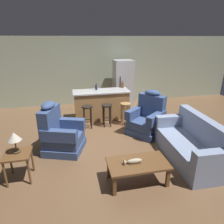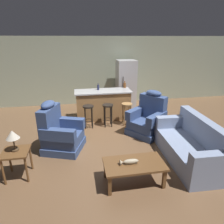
{
  "view_description": "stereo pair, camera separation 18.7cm",
  "coord_description": "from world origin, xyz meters",
  "views": [
    {
      "loc": [
        -0.98,
        -4.78,
        2.54
      ],
      "look_at": [
        0.04,
        -0.1,
        0.75
      ],
      "focal_mm": 32.0,
      "sensor_mm": 36.0,
      "label": 1
    },
    {
      "loc": [
        -0.8,
        -4.81,
        2.54
      ],
      "look_at": [
        0.04,
        -0.1,
        0.75
      ],
      "focal_mm": 32.0,
      "sensor_mm": 36.0,
      "label": 2
    }
  ],
  "objects": [
    {
      "name": "ground_plane",
      "position": [
        0.0,
        0.0,
        0.0
      ],
      "size": [
        12.0,
        12.0,
        0.0
      ],
      "color": "brown"
    },
    {
      "name": "back_wall",
      "position": [
        0.0,
        3.12,
        1.3
      ],
      "size": [
        12.0,
        0.05,
        2.6
      ],
      "color": "#9EA88E",
      "rests_on": "ground_plane"
    },
    {
      "name": "coffee_table",
      "position": [
        0.13,
        -1.89,
        0.36
      ],
      "size": [
        1.1,
        0.6,
        0.42
      ],
      "color": "brown",
      "rests_on": "ground_plane"
    },
    {
      "name": "fish_figurine",
      "position": [
        0.03,
        -1.89,
        0.46
      ],
      "size": [
        0.34,
        0.1,
        0.1
      ],
      "color": "#4C3823",
      "rests_on": "coffee_table"
    },
    {
      "name": "couch",
      "position": [
        1.53,
        -1.39,
        0.34
      ],
      "size": [
        0.92,
        1.93,
        0.94
      ],
      "rotation": [
        0.0,
        0.0,
        3.1
      ],
      "color": "#8493B2",
      "rests_on": "ground_plane"
    },
    {
      "name": "recliner_near_lamp",
      "position": [
        -1.27,
        -0.42,
        0.42
      ],
      "size": [
        1.07,
        1.07,
        1.2
      ],
      "rotation": [
        0.0,
        0.0,
        -0.34
      ],
      "color": "#384C7A",
      "rests_on": "ground_plane"
    },
    {
      "name": "recliner_near_island",
      "position": [
        1.07,
        0.04,
        0.42
      ],
      "size": [
        1.18,
        1.18,
        1.2
      ],
      "rotation": [
        0.0,
        0.0,
        3.8
      ],
      "color": "#384C7A",
      "rests_on": "ground_plane"
    },
    {
      "name": "end_table",
      "position": [
        -2.01,
        -1.34,
        0.46
      ],
      "size": [
        0.48,
        0.48,
        0.56
      ],
      "color": "brown",
      "rests_on": "ground_plane"
    },
    {
      "name": "table_lamp",
      "position": [
        -2.01,
        -1.3,
        0.87
      ],
      "size": [
        0.24,
        0.24,
        0.41
      ],
      "color": "#4C3823",
      "rests_on": "end_table"
    },
    {
      "name": "kitchen_island",
      "position": [
        0.0,
        1.35,
        0.48
      ],
      "size": [
        1.8,
        0.7,
        0.95
      ],
      "color": "#9E7042",
      "rests_on": "ground_plane"
    },
    {
      "name": "bar_stool_left",
      "position": [
        -0.52,
        0.72,
        0.47
      ],
      "size": [
        0.32,
        0.32,
        0.68
      ],
      "color": "black",
      "rests_on": "ground_plane"
    },
    {
      "name": "bar_stool_middle",
      "position": [
        0.06,
        0.72,
        0.47
      ],
      "size": [
        0.32,
        0.32,
        0.68
      ],
      "color": "black",
      "rests_on": "ground_plane"
    },
    {
      "name": "bar_stool_right",
      "position": [
        0.64,
        0.72,
        0.47
      ],
      "size": [
        0.32,
        0.32,
        0.68
      ],
      "color": "#A87A47",
      "rests_on": "ground_plane"
    },
    {
      "name": "refrigerator",
      "position": [
        1.05,
        2.55,
        0.88
      ],
      "size": [
        0.7,
        0.69,
        1.76
      ],
      "color": "#B7B7BC",
      "rests_on": "ground_plane"
    },
    {
      "name": "bottle_tall_green",
      "position": [
        -0.14,
        1.48,
        1.03
      ],
      "size": [
        0.07,
        0.07,
        0.22
      ],
      "color": "#23284C",
      "rests_on": "kitchen_island"
    },
    {
      "name": "bottle_short_amber",
      "position": [
        0.78,
        1.61,
        1.04
      ],
      "size": [
        0.09,
        0.09,
        0.23
      ],
      "color": "brown",
      "rests_on": "kitchen_island"
    }
  ]
}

